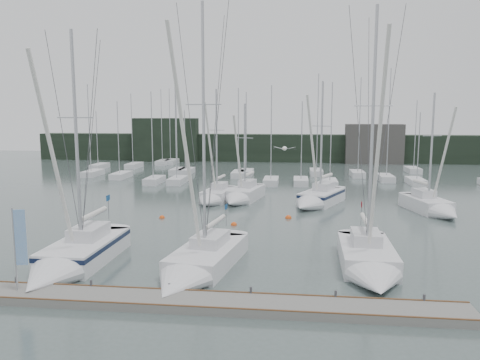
% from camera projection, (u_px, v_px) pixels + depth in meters
% --- Properties ---
extents(ground, '(160.00, 160.00, 0.00)m').
position_uv_depth(ground, '(223.00, 271.00, 26.66)').
color(ground, '#495956').
rests_on(ground, ground).
extents(dock, '(24.00, 2.00, 0.40)m').
position_uv_depth(dock, '(206.00, 303.00, 21.71)').
color(dock, slate).
rests_on(dock, ground).
extents(far_treeline, '(90.00, 4.00, 5.00)m').
position_uv_depth(far_treeline, '(273.00, 148.00, 87.26)').
color(far_treeline, black).
rests_on(far_treeline, ground).
extents(far_building_left, '(12.00, 3.00, 8.00)m').
position_uv_depth(far_building_left, '(166.00, 140.00, 87.38)').
color(far_building_left, black).
rests_on(far_building_left, ground).
extents(far_building_right, '(10.00, 3.00, 7.00)m').
position_uv_depth(far_building_right, '(374.00, 144.00, 83.08)').
color(far_building_right, '#45423F').
rests_on(far_building_right, ground).
extents(mast_forest, '(57.26, 27.11, 14.75)m').
position_uv_depth(mast_forest, '(243.00, 173.00, 66.66)').
color(mast_forest, silver).
rests_on(mast_forest, ground).
extents(sailboat_near_left, '(3.20, 10.39, 14.69)m').
position_uv_depth(sailboat_near_left, '(71.00, 260.00, 26.68)').
color(sailboat_near_left, silver).
rests_on(sailboat_near_left, ground).
extents(sailboat_near_center, '(4.55, 10.24, 16.03)m').
position_uv_depth(sailboat_near_center, '(195.00, 268.00, 25.66)').
color(sailboat_near_center, silver).
rests_on(sailboat_near_center, ground).
extents(sailboat_near_right, '(3.25, 9.43, 15.83)m').
position_uv_depth(sailboat_near_right, '(370.00, 265.00, 25.88)').
color(sailboat_near_right, silver).
rests_on(sailboat_near_right, ground).
extents(sailboat_mid_b, '(3.49, 7.18, 12.08)m').
position_uv_depth(sailboat_mid_b, '(214.00, 197.00, 46.91)').
color(sailboat_mid_b, silver).
rests_on(sailboat_mid_b, ground).
extents(sailboat_mid_c, '(4.12, 8.11, 10.68)m').
position_uv_depth(sailboat_mid_c, '(241.00, 196.00, 47.31)').
color(sailboat_mid_c, silver).
rests_on(sailboat_mid_c, ground).
extents(sailboat_mid_d, '(6.04, 8.93, 12.89)m').
position_uv_depth(sailboat_mid_d, '(316.00, 199.00, 45.25)').
color(sailboat_mid_d, silver).
rests_on(sailboat_mid_d, ground).
extents(sailboat_mid_e, '(4.30, 8.01, 11.55)m').
position_uv_depth(sailboat_mid_e, '(434.00, 208.00, 41.55)').
color(sailboat_mid_e, silver).
rests_on(sailboat_mid_e, ground).
extents(buoy_a, '(0.51, 0.51, 0.51)m').
position_uv_depth(buoy_a, '(234.00, 225.00, 37.65)').
color(buoy_a, '#E04C13').
rests_on(buoy_a, ground).
extents(buoy_b, '(0.56, 0.56, 0.56)m').
position_uv_depth(buoy_b, '(288.00, 218.00, 40.10)').
color(buoy_b, '#E04C13').
rests_on(buoy_b, ground).
extents(buoy_c, '(0.48, 0.48, 0.48)m').
position_uv_depth(buoy_c, '(162.00, 218.00, 40.16)').
color(buoy_c, '#E04C13').
rests_on(buoy_c, ground).
extents(dock_banner, '(0.61, 0.18, 4.10)m').
position_uv_depth(dock_banner, '(19.00, 242.00, 22.39)').
color(dock_banner, '#ACAEB4').
rests_on(dock_banner, dock).
extents(seagull, '(1.12, 0.52, 0.22)m').
position_uv_depth(seagull, '(285.00, 148.00, 24.31)').
color(seagull, white).
rests_on(seagull, ground).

